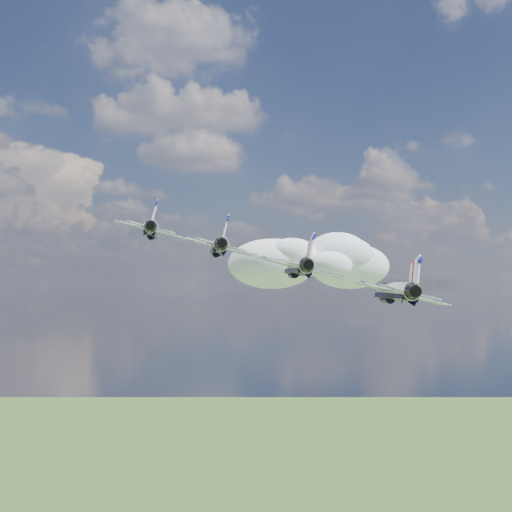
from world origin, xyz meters
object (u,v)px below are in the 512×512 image
object	(u,v)px
jet_0	(152,230)
jet_2	(297,266)
jet_3	(393,291)
jet_1	(218,246)

from	to	relation	value
jet_0	jet_2	distance (m)	24.02
jet_0	jet_3	bearing A→B (deg)	-46.17
jet_1	jet_2	world-z (taller)	jet_1
jet_0	jet_1	bearing A→B (deg)	-46.17
jet_1	jet_3	distance (m)	24.02
jet_2	jet_3	distance (m)	12.01
jet_2	jet_1	bearing A→B (deg)	133.83
jet_1	jet_3	world-z (taller)	jet_1
jet_1	jet_2	distance (m)	12.01
jet_0	jet_2	xyz separation A→B (m)	(13.61, -19.11, -5.18)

